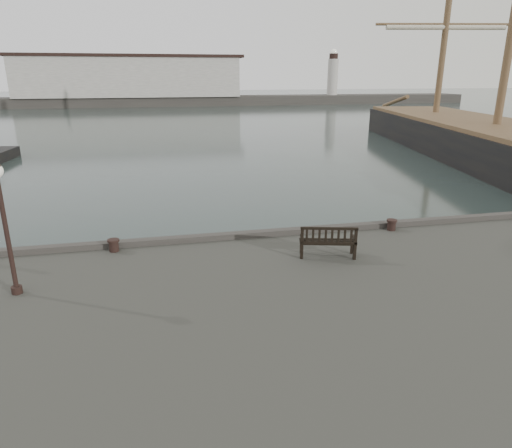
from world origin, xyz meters
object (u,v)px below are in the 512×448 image
Objects in this scene: bench at (327,247)px; bollard_left at (114,245)px; bollard_right at (392,225)px; lamp_post at (3,210)px; tall_ship_main at (492,151)px.

bench is 6.22m from bollard_left.
bollard_left is 1.01× the size of bollard_right.
bench is at bearing -149.44° from bollard_right.
bench is 0.52× the size of lamp_post.
lamp_post reaches higher than bench.
bollard_right is at bearing 45.27° from bench.
bollard_right is (8.90, 0.00, -0.00)m from bollard_left.
bollard_right is 0.01× the size of tall_ship_main.
tall_ship_main is at bearing 34.64° from lamp_post.
bollard_right is at bearing 12.00° from lamp_post.
lamp_post is at bearing -161.03° from bench.
tall_ship_main is at bearing 57.37° from bench.
tall_ship_main reaches higher than bollard_left.
bench is at bearing -16.17° from bollard_left.
bollard_left is at bearing 48.62° from lamp_post.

